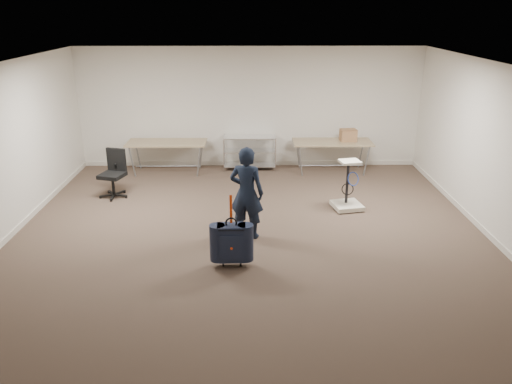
{
  "coord_description": "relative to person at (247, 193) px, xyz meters",
  "views": [
    {
      "loc": [
        0.02,
        -7.13,
        3.63
      ],
      "look_at": [
        0.11,
        0.3,
        0.86
      ],
      "focal_mm": 35.0,
      "sensor_mm": 36.0,
      "label": 1
    }
  ],
  "objects": [
    {
      "name": "ground",
      "position": [
        0.05,
        -0.48,
        -0.78
      ],
      "size": [
        9.0,
        9.0,
        0.0
      ],
      "primitive_type": "plane",
      "color": "#45332A",
      "rests_on": "ground"
    },
    {
      "name": "room_shell",
      "position": [
        0.05,
        0.9,
        -0.73
      ],
      "size": [
        8.0,
        9.0,
        9.0
      ],
      "color": "silver",
      "rests_on": "ground"
    },
    {
      "name": "folding_table_left",
      "position": [
        -1.85,
        3.47,
        -0.1
      ],
      "size": [
        1.8,
        0.75,
        0.73
      ],
      "color": "#907C58",
      "rests_on": "ground"
    },
    {
      "name": "folding_table_right",
      "position": [
        1.95,
        3.47,
        -0.1
      ],
      "size": [
        1.8,
        0.75,
        0.73
      ],
      "color": "#907C58",
      "rests_on": "ground"
    },
    {
      "name": "wire_shelf",
      "position": [
        0.05,
        3.72,
        -0.34
      ],
      "size": [
        1.22,
        0.47,
        0.8
      ],
      "color": "silver",
      "rests_on": "ground"
    },
    {
      "name": "person",
      "position": [
        0.0,
        0.0,
        0.0
      ],
      "size": [
        0.64,
        0.51,
        1.55
      ],
      "primitive_type": "imported",
      "rotation": [
        0.0,
        0.0,
        2.88
      ],
      "color": "black",
      "rests_on": "ground"
    },
    {
      "name": "suitcase",
      "position": [
        -0.22,
        -1.04,
        -0.39
      ],
      "size": [
        0.41,
        0.24,
        1.12
      ],
      "color": "black",
      "rests_on": "ground"
    },
    {
      "name": "office_chair",
      "position": [
        -2.7,
        1.92,
        -0.49
      ],
      "size": [
        0.58,
        0.58,
        0.96
      ],
      "color": "black",
      "rests_on": "ground"
    },
    {
      "name": "equipment_cart",
      "position": [
        1.91,
        1.2,
        -0.53
      ],
      "size": [
        0.62,
        0.62,
        0.96
      ],
      "color": "silver",
      "rests_on": "ground"
    },
    {
      "name": "cardboard_box",
      "position": [
        2.31,
        3.52,
        0.09
      ],
      "size": [
        0.38,
        0.3,
        0.27
      ],
      "primitive_type": "cube",
      "rotation": [
        0.0,
        0.0,
        0.08
      ],
      "color": "olive",
      "rests_on": "folding_table_right"
    }
  ]
}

